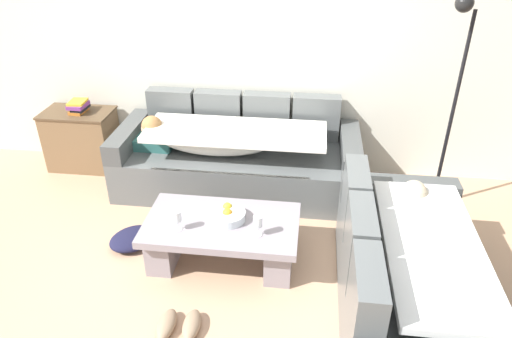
{
  "coord_description": "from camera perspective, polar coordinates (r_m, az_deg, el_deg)",
  "views": [
    {
      "loc": [
        0.69,
        -2.43,
        2.54
      ],
      "look_at": [
        0.25,
        1.04,
        0.55
      ],
      "focal_mm": 33.01,
      "sensor_mm": 36.0,
      "label": 1
    }
  ],
  "objects": [
    {
      "name": "pair_of_shoes",
      "position": [
        3.4,
        -9.29,
        -18.12
      ],
      "size": [
        0.3,
        0.29,
        0.09
      ],
      "color": "#8C7259",
      "rests_on": "ground_plane"
    },
    {
      "name": "book_stack_on_cabinet",
      "position": [
        5.23,
        -20.71,
        7.11
      ],
      "size": [
        0.18,
        0.23,
        0.12
      ],
      "color": "#B76623",
      "rests_on": "side_cabinet"
    },
    {
      "name": "fruit_bowl",
      "position": [
        3.69,
        -3.46,
        -5.57
      ],
      "size": [
        0.28,
        0.28,
        0.1
      ],
      "color": "silver",
      "rests_on": "coffee_table"
    },
    {
      "name": "back_wall",
      "position": [
        4.78,
        -1.34,
        15.2
      ],
      "size": [
        9.0,
        0.1,
        2.7
      ],
      "primitive_type": "cube",
      "color": "silver",
      "rests_on": "ground_plane"
    },
    {
      "name": "couch_near_window",
      "position": [
        3.38,
        18.06,
        -12.85
      ],
      "size": [
        0.92,
        1.93,
        0.88
      ],
      "rotation": [
        0.0,
        0.0,
        1.57
      ],
      "color": "#555959",
      "rests_on": "ground_plane"
    },
    {
      "name": "floor_lamp",
      "position": [
        4.32,
        22.56,
        8.06
      ],
      "size": [
        0.33,
        0.31,
        1.95
      ],
      "color": "black",
      "rests_on": "ground_plane"
    },
    {
      "name": "wine_glass_near_left",
      "position": [
        3.58,
        -9.56,
        -5.74
      ],
      "size": [
        0.07,
        0.07,
        0.17
      ],
      "color": "silver",
      "rests_on": "coffee_table"
    },
    {
      "name": "crumpled_garment",
      "position": [
        4.16,
        -14.7,
        -8.17
      ],
      "size": [
        0.51,
        0.51,
        0.12
      ],
      "primitive_type": "ellipsoid",
      "rotation": [
        0.0,
        0.0,
        0.82
      ],
      "color": "#191933",
      "rests_on": "ground_plane"
    },
    {
      "name": "ground_plane",
      "position": [
        3.58,
        -6.28,
        -15.77
      ],
      "size": [
        14.0,
        14.0,
        0.0
      ],
      "primitive_type": "plane",
      "color": "tan"
    },
    {
      "name": "coffee_table",
      "position": [
        3.77,
        -4.12,
        -8.11
      ],
      "size": [
        1.2,
        0.68,
        0.38
      ],
      "color": "gray",
      "rests_on": "ground_plane"
    },
    {
      "name": "side_cabinet",
      "position": [
        5.4,
        -20.33,
        3.4
      ],
      "size": [
        0.72,
        0.44,
        0.64
      ],
      "color": "brown",
      "rests_on": "ground_plane"
    },
    {
      "name": "wine_glass_near_right",
      "position": [
        3.47,
        0.22,
        -6.46
      ],
      "size": [
        0.07,
        0.07,
        0.17
      ],
      "color": "silver",
      "rests_on": "coffee_table"
    },
    {
      "name": "couch_along_wall",
      "position": [
        4.68,
        -2.69,
        1.38
      ],
      "size": [
        2.36,
        0.92,
        0.88
      ],
      "color": "#555959",
      "rests_on": "ground_plane"
    }
  ]
}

